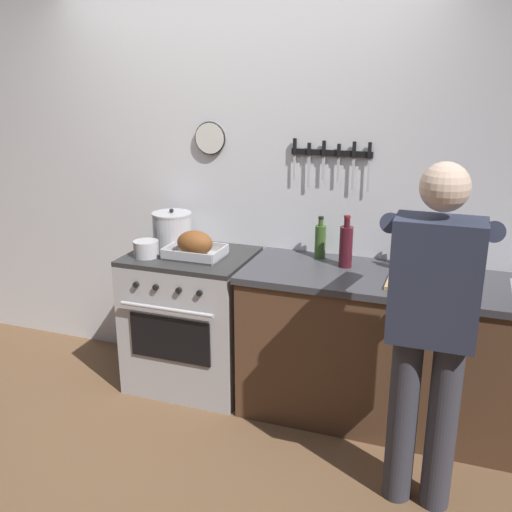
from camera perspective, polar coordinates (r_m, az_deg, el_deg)
The scene contains 13 objects.
ground_plane at distance 3.32m, azimuth -10.06°, elevation -20.31°, with size 8.00×8.00×0.00m, color brown.
wall_back at distance 3.91m, azimuth -1.28°, elevation 6.98°, with size 6.00×0.13×2.60m.
counter_block at distance 3.59m, azimuth 15.22°, elevation -8.92°, with size 2.03×0.65×0.90m.
stove at distance 3.93m, azimuth -6.12°, elevation -6.08°, with size 0.76×0.67×0.90m.
person_cook at distance 2.78m, azimuth 16.54°, elevation -5.82°, with size 0.51×0.63×1.66m.
roasting_pan at distance 3.69m, azimuth -5.88°, elevation 1.00°, with size 0.35×0.26×0.17m.
stock_pot at distance 3.91m, azimuth -8.03°, elevation 2.53°, with size 0.26×0.26×0.25m.
saucepan at distance 3.74m, azimuth -10.49°, elevation 0.68°, with size 0.16×0.16×0.10m.
cutting_board at distance 3.31m, azimuth 15.54°, elevation -2.69°, with size 0.36×0.24×0.02m, color tan.
bottle_olive_oil at distance 3.67m, azimuth 6.18°, elevation 1.48°, with size 0.07×0.07×0.26m.
bottle_wine_red at distance 3.51m, azimuth 8.62°, elevation 1.00°, with size 0.08×0.08×0.31m.
bottle_soy_sauce at distance 3.63m, azimuth 13.57°, elevation 0.44°, with size 0.06×0.06×0.20m.
bottle_dish_soap at distance 3.51m, azimuth 14.10°, elevation 0.24°, with size 0.06×0.06×0.25m.
Camera 1 is at (1.38, -2.23, 2.03)m, focal length 41.71 mm.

